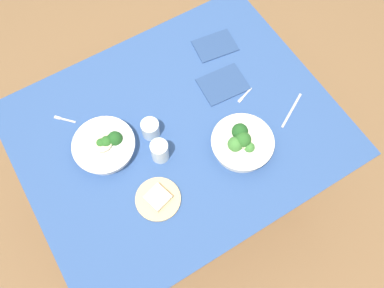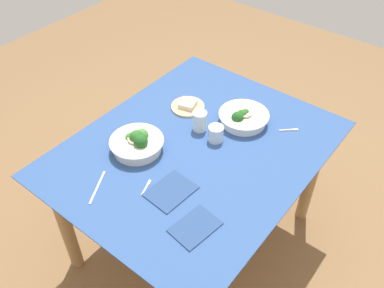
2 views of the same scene
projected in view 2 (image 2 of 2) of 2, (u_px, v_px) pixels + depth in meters
ground_plane at (195, 237)px, 2.54m from camera, size 6.00×6.00×0.00m
dining_table at (195, 163)px, 2.11m from camera, size 1.35×1.09×0.75m
broccoli_bowl_far at (137, 143)px, 2.00m from camera, size 0.26×0.26×0.11m
broccoli_bowl_near at (243, 118)px, 2.15m from camera, size 0.26×0.26×0.09m
bread_side_plate at (188, 106)px, 2.26m from camera, size 0.18×0.18×0.04m
water_glass_center at (200, 121)px, 2.11m from camera, size 0.07×0.07×0.10m
water_glass_side at (216, 134)px, 2.05m from camera, size 0.08×0.08×0.08m
fork_by_far_bowl at (147, 187)px, 1.84m from camera, size 0.09×0.04×0.00m
fork_by_near_bowl at (290, 130)px, 2.13m from camera, size 0.08×0.08×0.00m
table_knife_left at (97, 187)px, 1.84m from camera, size 0.18×0.10×0.00m
napkin_folded_upper at (195, 227)px, 1.68m from camera, size 0.21×0.16×0.01m
napkin_folded_lower at (171, 191)px, 1.82m from camera, size 0.22×0.17×0.01m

